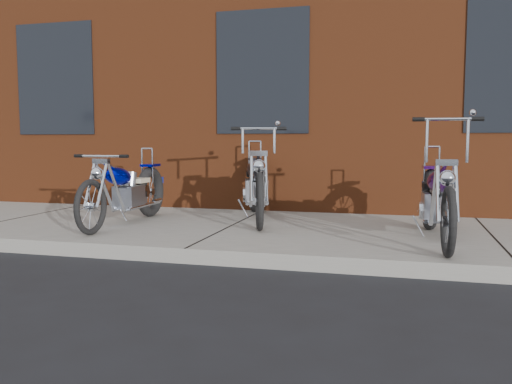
% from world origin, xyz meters
% --- Properties ---
extents(ground, '(120.00, 120.00, 0.00)m').
position_xyz_m(ground, '(0.00, 0.00, 0.00)').
color(ground, black).
rests_on(ground, ground).
extents(sidewalk, '(22.00, 3.00, 0.15)m').
position_xyz_m(sidewalk, '(0.00, 1.50, 0.07)').
color(sidewalk, slate).
rests_on(sidewalk, ground).
extents(building_brick, '(22.00, 10.00, 8.00)m').
position_xyz_m(building_brick, '(0.00, 8.00, 4.00)').
color(building_brick, maroon).
rests_on(building_brick, ground).
extents(chopper_purple, '(0.55, 2.25, 1.26)m').
position_xyz_m(chopper_purple, '(2.39, 1.09, 0.56)').
color(chopper_purple, black).
rests_on(chopper_purple, sidewalk).
extents(chopper_blue, '(0.53, 2.17, 0.94)m').
position_xyz_m(chopper_blue, '(-1.31, 1.27, 0.54)').
color(chopper_blue, black).
rests_on(chopper_blue, sidewalk).
extents(chopper_third, '(0.88, 2.31, 1.21)m').
position_xyz_m(chopper_third, '(0.17, 2.08, 0.58)').
color(chopper_third, black).
rests_on(chopper_third, sidewalk).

